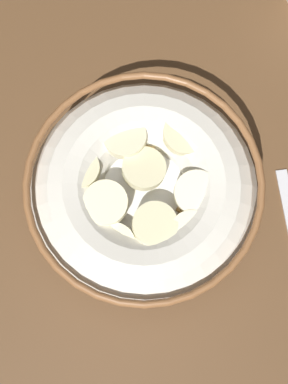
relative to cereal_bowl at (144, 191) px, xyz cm
name	(u,v)px	position (x,y,z in cm)	size (l,w,h in cm)	color
ground_plane	(144,202)	(-0.01, 0.02, -4.32)	(132.91, 132.91, 2.00)	brown
cereal_bowl	(144,191)	(0.00, 0.00, 0.00)	(18.85, 18.85, 6.14)	silver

